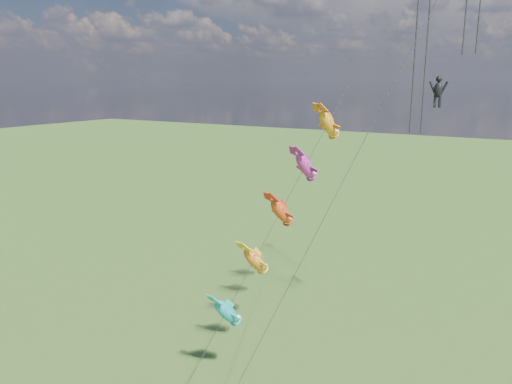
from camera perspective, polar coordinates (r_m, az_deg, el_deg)
The scene contains 3 objects.
ground at distance 36.58m, azimuth -25.13°, elevation -17.27°, with size 300.00×300.00×0.00m, color #204310.
fish_windsock_rig at distance 29.58m, azimuth 2.80°, elevation -2.31°, with size 3.97×15.52×17.64m.
parafoil_rig at distance 29.93m, azimuth 20.08°, elevation 14.21°, with size 8.97×15.67×27.92m.
Camera 1 is at (27.26, -16.96, 17.53)m, focal length 35.00 mm.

